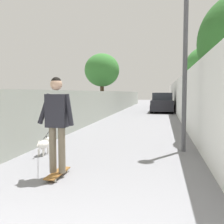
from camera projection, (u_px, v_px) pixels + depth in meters
ground_plane at (141, 119)px, 15.57m from camera, size 80.00×80.00×0.00m
wall_left at (94, 106)px, 14.00m from camera, size 48.00×0.30×1.65m
fence_right at (185, 99)px, 13.07m from camera, size 48.00×0.30×2.46m
tree_left_near at (102, 70)px, 20.88m from camera, size 2.77×2.77×4.65m
tree_right_far at (209, 66)px, 13.69m from camera, size 2.42×2.42×4.02m
lamp_post at (186, 40)px, 6.80m from camera, size 0.36×0.36×4.29m
skateboard at (58, 173)px, 4.89m from camera, size 0.80×0.21×0.08m
person_skateboarder at (57, 117)px, 4.81m from camera, size 0.23×0.71×1.77m
dog at (44, 144)px, 6.59m from camera, size 1.88×1.14×1.06m
car_near at (162, 103)px, 20.84m from camera, size 3.87×1.80×1.54m
car_far at (162, 100)px, 27.66m from camera, size 3.82×1.80×1.54m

